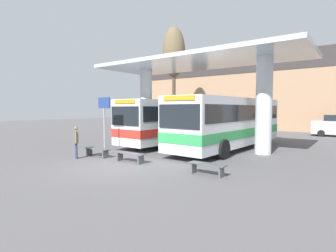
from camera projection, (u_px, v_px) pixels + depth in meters
name	position (u px, v px, depth m)	size (l,w,h in m)	color
ground_plane	(118.00, 166.00, 11.86)	(100.00, 100.00, 0.00)	#565456
townhouse_backdrop	(269.00, 85.00, 30.94)	(40.00, 0.58, 9.17)	#9E7A5B
station_canopy	(196.00, 76.00, 17.23)	(13.78, 5.68, 5.77)	silver
transit_bus_left_bay	(182.00, 120.00, 19.71)	(3.05, 11.53, 3.14)	white
transit_bus_center_bay	(230.00, 121.00, 16.73)	(3.22, 11.18, 3.23)	silver
waiting_bench_near_pillar	(207.00, 167.00, 10.17)	(1.50, 0.44, 0.46)	#4C5156
waiting_bench_mid_platform	(130.00, 155.00, 12.61)	(1.74, 0.44, 0.46)	#4C5156
waiting_bench_far_platform	(97.00, 150.00, 14.06)	(1.68, 0.44, 0.46)	#4C5156
info_sign_platform	(104.00, 114.00, 14.51)	(0.90, 0.09, 3.21)	gray
pedestrian_waiting	(76.00, 139.00, 13.51)	(0.55, 0.45, 1.67)	#333856
poplar_tree_behind_left	(174.00, 54.00, 29.56)	(2.56, 2.56, 11.77)	#473A2B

